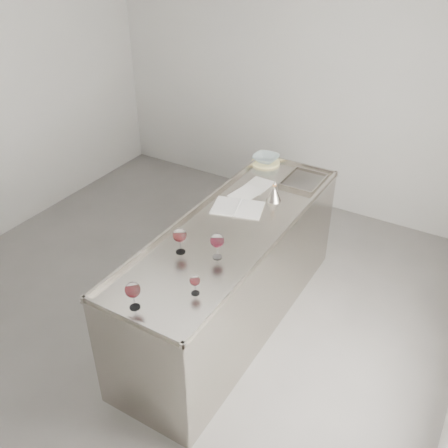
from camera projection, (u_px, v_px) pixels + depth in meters
The scene contains 12 objects.
room_shell at pixel (151, 171), 3.49m from camera, with size 4.54×5.04×2.84m.
counter at pixel (233, 275), 3.99m from camera, with size 0.77×2.42×0.97m.
wine_glass_left at pixel (180, 236), 3.39m from camera, with size 0.10×0.10×0.19m.
wine_glass_middle at pixel (133, 290), 2.92m from camera, with size 0.09×0.09×0.18m.
wine_glass_right at pixel (217, 241), 3.34m from camera, with size 0.10×0.10×0.19m.
wine_glass_small at pixel (195, 281), 3.04m from camera, with size 0.07×0.07×0.14m.
notebook at pixel (238, 208), 3.95m from camera, with size 0.45×0.37×0.02m.
loose_paper_top at pixel (258, 185), 4.27m from camera, with size 0.20×0.29×0.00m, color silver.
loose_paper_under at pixel (246, 193), 4.15m from camera, with size 0.19×0.28×0.00m, color white.
trivet at pixel (266, 162), 4.63m from camera, with size 0.26×0.26×0.02m, color beige.
ceramic_bowl at pixel (266, 158), 4.61m from camera, with size 0.23×0.23×0.06m, color #8CA0A3.
wine_funnel at pixel (274, 194), 4.03m from camera, with size 0.12×0.12×0.18m.
Camera 1 is at (2.05, -2.43, 2.98)m, focal length 40.00 mm.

